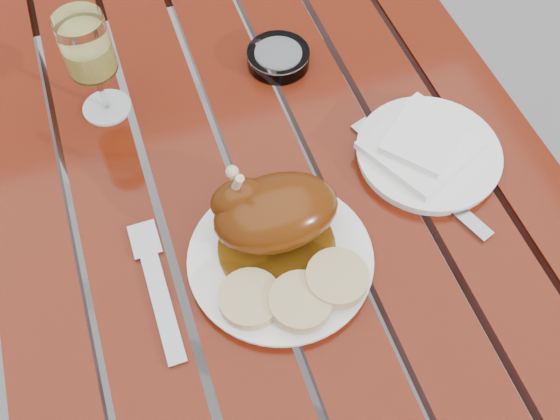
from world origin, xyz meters
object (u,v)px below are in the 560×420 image
object	(u,v)px
dinner_plate	(280,260)
side_plate	(428,154)
ashtray	(278,58)
table	(272,276)
wine_glass	(93,67)

from	to	relation	value
dinner_plate	side_plate	xyz separation A→B (m)	(0.26, 0.09, 0.00)
side_plate	ashtray	world-z (taller)	ashtray
ashtray	side_plate	bearing A→B (deg)	-60.48
table	side_plate	size ratio (longest dim) A/B	5.66
wine_glass	ashtray	xyz separation A→B (m)	(0.28, 0.01, -0.07)
side_plate	ashtray	bearing A→B (deg)	119.52
ashtray	dinner_plate	bearing A→B (deg)	-108.45
table	side_plate	distance (m)	0.45
wine_glass	side_plate	bearing A→B (deg)	-30.15
table	wine_glass	distance (m)	0.54
table	ashtray	distance (m)	0.44
ashtray	table	bearing A→B (deg)	-112.63
side_plate	ashtray	xyz separation A→B (m)	(-0.14, 0.26, 0.00)
side_plate	table	bearing A→B (deg)	162.69
side_plate	ashtray	distance (m)	0.29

